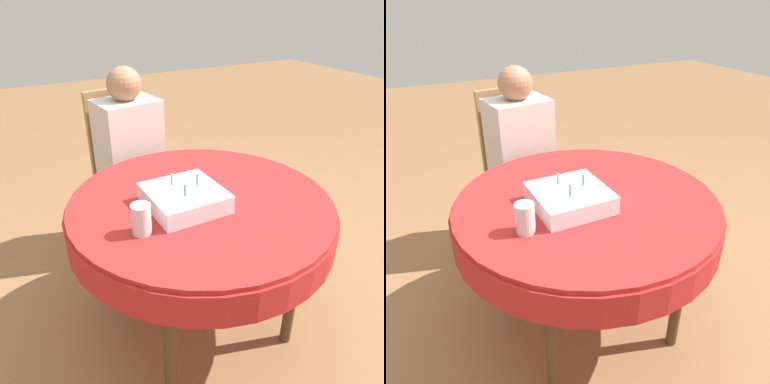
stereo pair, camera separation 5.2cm
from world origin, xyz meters
The scene contains 6 objects.
ground_plane centered at (0.00, 0.00, 0.00)m, with size 12.00×12.00×0.00m, color #8C603D.
dining_table centered at (0.00, 0.00, 0.63)m, with size 1.12×1.12×0.71m.
chair centered at (-0.04, 0.84, 0.52)m, with size 0.43×0.43×0.99m.
person centered at (-0.03, 0.74, 0.68)m, with size 0.36×0.38×1.14m.
birthday_cake centered at (-0.09, -0.02, 0.75)m, with size 0.29×0.29×0.12m.
drinking_glass centered at (-0.31, -0.12, 0.77)m, with size 0.07×0.07×0.12m.
Camera 1 is at (-0.69, -1.18, 1.49)m, focal length 35.00 mm.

